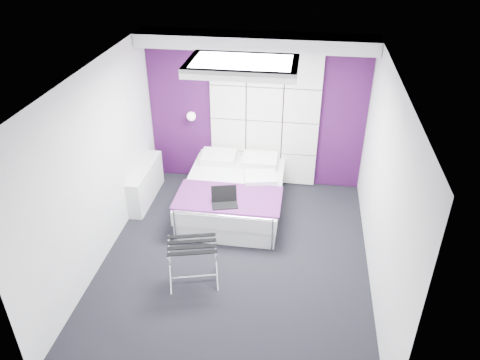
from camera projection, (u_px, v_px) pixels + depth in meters
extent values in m
plane|color=black|center=(236.00, 259.00, 6.48)|extent=(4.40, 4.40, 0.00)
plane|color=white|center=(234.00, 77.00, 5.15)|extent=(4.40, 4.40, 0.00)
plane|color=silver|center=(256.00, 111.00, 7.68)|extent=(3.60, 0.00, 3.60)
plane|color=silver|center=(98.00, 168.00, 6.04)|extent=(0.00, 4.40, 4.40)
plane|color=silver|center=(384.00, 189.00, 5.59)|extent=(0.00, 4.40, 4.40)
cube|color=#3A0E3E|center=(256.00, 111.00, 7.67)|extent=(3.58, 0.02, 2.58)
cube|color=white|center=(255.00, 41.00, 6.86)|extent=(3.58, 0.50, 0.20)
sphere|color=white|center=(192.00, 115.00, 7.74)|extent=(0.15, 0.15, 0.15)
cube|color=white|center=(146.00, 183.00, 7.64)|extent=(0.22, 1.20, 0.60)
cube|color=white|center=(233.00, 203.00, 7.44)|extent=(1.46, 1.82, 0.27)
cube|color=white|center=(233.00, 189.00, 7.32)|extent=(1.50, 1.86, 0.23)
cube|color=#551751|center=(228.00, 198.00, 6.87)|extent=(1.56, 0.82, 0.03)
cube|color=white|center=(212.00, 155.00, 8.02)|extent=(0.42, 0.33, 0.05)
cube|color=black|center=(192.00, 244.00, 5.81)|extent=(0.61, 0.45, 0.01)
cube|color=black|center=(225.00, 204.00, 6.68)|extent=(0.36, 0.25, 0.02)
cube|color=black|center=(226.00, 192.00, 6.72)|extent=(0.36, 0.01, 0.24)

